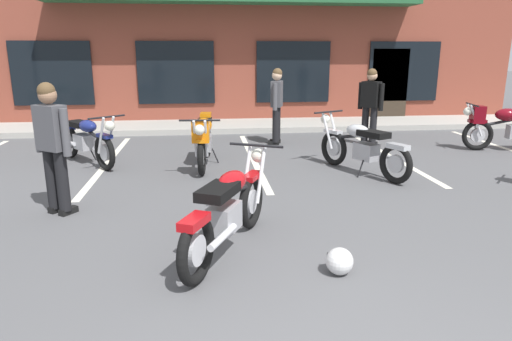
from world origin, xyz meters
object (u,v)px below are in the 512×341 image
motorcycle_foreground_classic (228,209)px  person_near_building (277,102)px  motorcycle_silver_naked (509,126)px  motorcycle_red_sportbike (86,139)px  motorcycle_blue_standard (362,147)px  motorcycle_black_cruiser (204,138)px  person_in_shorts_foreground (370,102)px  helmet_on_pavement (339,261)px  person_in_black_shirt (53,141)px

motorcycle_foreground_classic → person_near_building: person_near_building is taller
motorcycle_silver_naked → motorcycle_red_sportbike: bearing=-178.9°
motorcycle_silver_naked → motorcycle_blue_standard: 3.92m
motorcycle_black_cruiser → person_in_shorts_foreground: bearing=22.7°
helmet_on_pavement → motorcycle_silver_naked: bearing=44.2°
motorcycle_black_cruiser → motorcycle_silver_naked: bearing=5.7°
motorcycle_foreground_classic → person_in_black_shirt: person_in_black_shirt is taller
motorcycle_blue_standard → person_in_black_shirt: bearing=-161.8°
person_near_building → helmet_on_pavement: 6.29m
motorcycle_red_sportbike → person_in_black_shirt: bearing=-84.0°
motorcycle_blue_standard → person_in_shorts_foreground: 2.54m
person_in_shorts_foreground → person_near_building: same height
person_in_black_shirt → person_in_shorts_foreground: same height
motorcycle_black_cruiser → motorcycle_blue_standard: same height
motorcycle_blue_standard → person_in_shorts_foreground: (0.97, 2.30, 0.49)m
motorcycle_black_cruiser → helmet_on_pavement: (1.22, -4.31, -0.40)m
motorcycle_red_sportbike → motorcycle_black_cruiser: same height
person_in_black_shirt → person_in_shorts_foreground: bearing=34.6°
person_near_building → helmet_on_pavement: bearing=-93.7°
person_near_building → motorcycle_foreground_classic: bearing=-104.1°
motorcycle_foreground_classic → motorcycle_blue_standard: 3.76m
motorcycle_foreground_classic → person_in_shorts_foreground: 6.21m
motorcycle_blue_standard → person_in_shorts_foreground: person_in_shorts_foreground is taller
motorcycle_foreground_classic → motorcycle_black_cruiser: (-0.22, 3.66, 0.07)m
person_in_shorts_foreground → person_near_building: 2.04m
motorcycle_silver_naked → person_in_shorts_foreground: bearing=161.9°
motorcycle_foreground_classic → motorcycle_blue_standard: (2.43, 2.87, 0.00)m
motorcycle_blue_standard → helmet_on_pavement: size_ratio=7.52×
motorcycle_red_sportbike → person_in_shorts_foreground: size_ratio=1.06×
person_in_shorts_foreground → person_near_building: bearing=168.5°
motorcycle_red_sportbike → person_in_black_shirt: (0.29, -2.75, 0.49)m
person_in_black_shirt → person_near_building: bearing=50.2°
motorcycle_silver_naked → motorcycle_blue_standard: (-3.65, -1.42, -0.07)m
person_near_building → person_in_black_shirt: bearing=-129.8°
person_in_black_shirt → helmet_on_pavement: size_ratio=6.44×
motorcycle_silver_naked → helmet_on_pavement: (-5.09, -4.94, -0.40)m
motorcycle_silver_naked → motorcycle_blue_standard: same height
motorcycle_blue_standard → person_near_building: bearing=110.9°
person_in_black_shirt → person_in_shorts_foreground: 6.68m
person_in_black_shirt → motorcycle_red_sportbike: bearing=96.0°
motorcycle_black_cruiser → person_in_shorts_foreground: size_ratio=1.26×
motorcycle_black_cruiser → motorcycle_red_sportbike: bearing=167.6°
motorcycle_red_sportbike → motorcycle_blue_standard: (4.82, -1.26, 0.00)m
person_in_black_shirt → person_near_building: size_ratio=1.00×
person_in_black_shirt → helmet_on_pavement: (3.10, -2.03, -0.82)m
person_near_building → motorcycle_blue_standard: bearing=-69.1°
motorcycle_foreground_classic → motorcycle_blue_standard: size_ratio=1.00×
motorcycle_red_sportbike → motorcycle_black_cruiser: 2.21m
motorcycle_blue_standard → motorcycle_red_sportbike: bearing=165.4°
motorcycle_red_sportbike → motorcycle_blue_standard: size_ratio=0.91×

